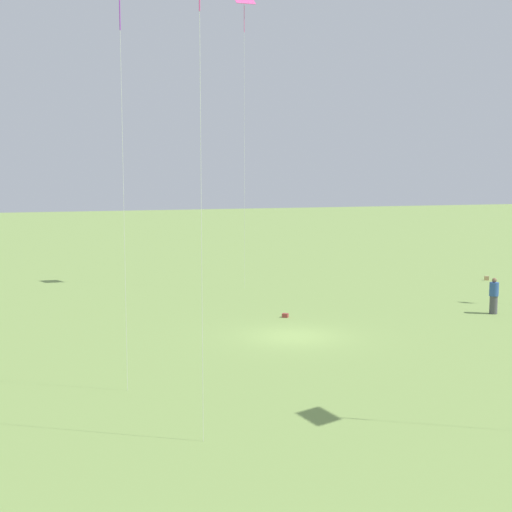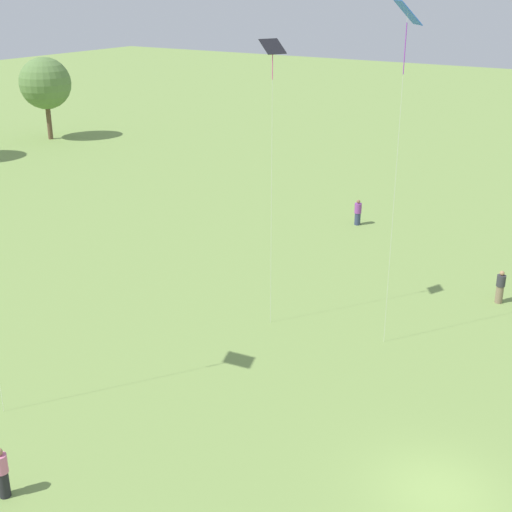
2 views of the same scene
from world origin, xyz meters
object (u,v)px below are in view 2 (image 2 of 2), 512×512
Objects in this scene: person_1 at (500,287)px; kite_1 at (273,60)px; person_3 at (358,213)px; kite_6 at (407,24)px; person_2 at (2,473)px.

person_1 is 16.21m from kite_1.
kite_1 reaches higher than person_3.
kite_6 is (1.05, -5.30, 1.51)m from kite_1.
person_1 is 0.12× the size of kite_6.
person_1 is at bearing 118.57° from person_2.
person_3 is (7.41, 11.18, -0.00)m from person_1.
person_2 is 0.14× the size of kite_1.
kite_1 is at bearing 137.84° from person_2.
person_1 is 13.42m from person_3.
kite_6 is (-6.98, 3.22, 12.72)m from person_1.
person_2 is 21.22m from kite_6.
kite_6 is (-14.39, -7.97, 12.72)m from person_3.
person_3 is at bearing 110.52° from person_1.
kite_1 is (-15.45, -2.66, 11.21)m from person_3.
kite_6 is at bearing -35.62° from person_3.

